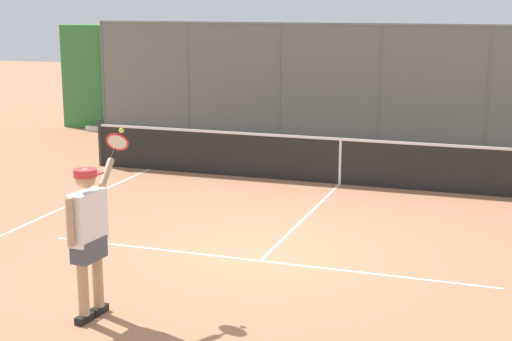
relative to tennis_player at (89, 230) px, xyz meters
The scene contains 5 objects.
ground_plane 3.41m from the tennis_player, 112.63° to the right, with size 60.00×60.00×0.00m, color #B27551.
court_line_markings 2.74m from the tennis_player, 119.58° to the right, with size 8.72×9.24×0.01m.
fence_backdrop 12.59m from the tennis_player, 95.67° to the right, with size 18.77×1.37×3.13m.
tennis_net 7.76m from the tennis_player, 99.25° to the right, with size 11.20×0.09×1.07m.
tennis_player is the anchor object (origin of this frame).
Camera 1 is at (-3.42, 10.52, 3.71)m, focal length 54.37 mm.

